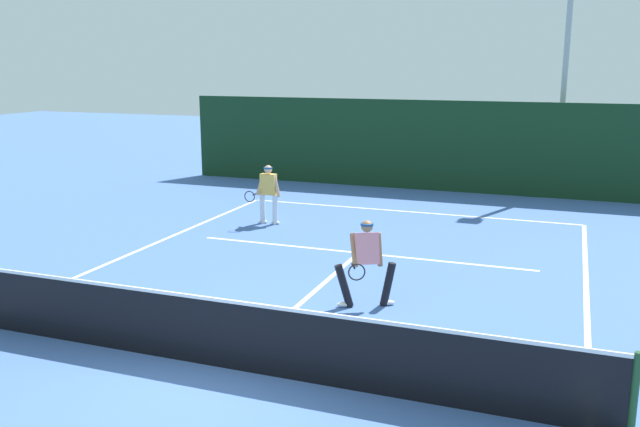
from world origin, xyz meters
TOP-DOWN VIEW (x-y plane):
  - ground_plane at (0.00, 0.00)m, footprint 80.00×80.00m
  - court_line_baseline_far at (0.00, 10.93)m, footprint 9.58×0.10m
  - court_line_service at (0.00, 6.29)m, footprint 7.81×0.10m
  - court_line_centre at (0.00, 3.20)m, footprint 0.10×6.40m
  - tennis_net at (0.00, 0.00)m, footprint 10.50×0.09m
  - player_near at (1.13, 3.06)m, footprint 1.04×1.04m
  - player_far at (-3.10, 8.17)m, footprint 0.75×0.85m
  - tennis_ball at (-0.51, 1.05)m, footprint 0.07×0.07m
  - back_fence_windscreen at (0.00, 14.55)m, footprint 17.62×0.12m
  - light_pole at (3.94, 15.58)m, footprint 0.55×0.44m

SIDE VIEW (x-z plane):
  - ground_plane at x=0.00m, z-range 0.00..0.00m
  - court_line_baseline_far at x=0.00m, z-range 0.00..0.01m
  - court_line_service at x=0.00m, z-range 0.00..0.01m
  - court_line_centre at x=0.00m, z-range 0.00..0.01m
  - tennis_ball at x=-0.51m, z-range 0.00..0.07m
  - tennis_net at x=0.00m, z-range 0.00..1.06m
  - player_near at x=1.13m, z-range 0.07..1.63m
  - player_far at x=-3.10m, z-range 0.08..1.65m
  - back_fence_windscreen at x=0.00m, z-range 0.00..3.00m
  - light_pole at x=3.94m, z-range 0.87..9.18m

